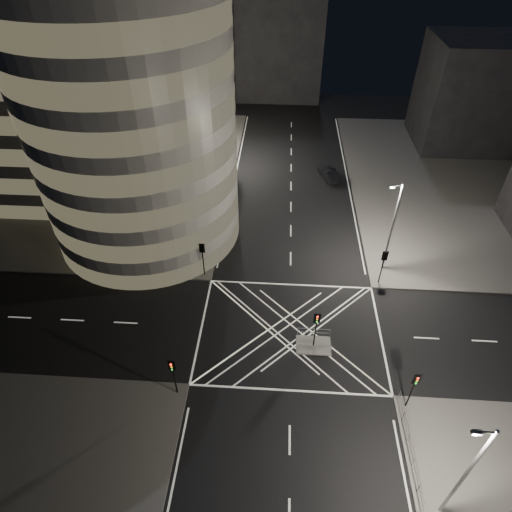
# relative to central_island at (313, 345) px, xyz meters

# --- Properties ---
(ground) EXTENTS (120.00, 120.00, 0.00)m
(ground) POSITION_rel_central_island_xyz_m (-2.00, 1.50, -0.07)
(ground) COLOR black
(ground) RESTS_ON ground
(sidewalk_far_left) EXTENTS (42.00, 42.00, 0.15)m
(sidewalk_far_left) POSITION_rel_central_island_xyz_m (-31.00, 28.50, 0.00)
(sidewalk_far_left) COLOR #575552
(sidewalk_far_left) RESTS_ON ground
(sidewalk_far_right) EXTENTS (42.00, 42.00, 0.15)m
(sidewalk_far_right) POSITION_rel_central_island_xyz_m (27.00, 28.50, 0.00)
(sidewalk_far_right) COLOR #575552
(sidewalk_far_right) RESTS_ON ground
(central_island) EXTENTS (3.00, 2.00, 0.15)m
(central_island) POSITION_rel_central_island_xyz_m (0.00, 0.00, 0.00)
(central_island) COLOR slate
(central_island) RESTS_ON ground
(office_tower_curved) EXTENTS (30.00, 29.00, 27.20)m
(office_tower_curved) POSITION_rel_central_island_xyz_m (-22.74, 20.24, 12.58)
(office_tower_curved) COLOR gray
(office_tower_curved) RESTS_ON sidewalk_far_left
(office_block_rear) EXTENTS (24.00, 16.00, 22.00)m
(office_block_rear) POSITION_rel_central_island_xyz_m (-24.00, 43.50, 11.07)
(office_block_rear) COLOR gray
(office_block_rear) RESTS_ON sidewalk_far_left
(building_right_far) EXTENTS (14.00, 12.00, 15.00)m
(building_right_far) POSITION_rel_central_island_xyz_m (24.00, 41.50, 7.58)
(building_right_far) COLOR black
(building_right_far) RESTS_ON sidewalk_far_right
(building_far_end) EXTENTS (18.00, 8.00, 18.00)m
(building_far_end) POSITION_rel_central_island_xyz_m (-6.00, 59.50, 8.93)
(building_far_end) COLOR black
(building_far_end) RESTS_ON ground
(tree_a) EXTENTS (4.33, 4.33, 6.86)m
(tree_a) POSITION_rel_central_island_xyz_m (-12.50, 10.50, 4.44)
(tree_a) COLOR black
(tree_a) RESTS_ON sidewalk_far_left
(tree_b) EXTENTS (5.05, 5.05, 7.89)m
(tree_b) POSITION_rel_central_island_xyz_m (-12.50, 16.50, 5.05)
(tree_b) COLOR black
(tree_b) RESTS_ON sidewalk_far_left
(tree_c) EXTENTS (4.77, 4.77, 7.81)m
(tree_c) POSITION_rel_central_island_xyz_m (-12.50, 22.50, 5.14)
(tree_c) COLOR black
(tree_c) RESTS_ON sidewalk_far_left
(tree_d) EXTENTS (5.63, 5.63, 8.53)m
(tree_d) POSITION_rel_central_island_xyz_m (-12.50, 28.50, 5.36)
(tree_d) COLOR black
(tree_d) RESTS_ON sidewalk_far_left
(tree_e) EXTENTS (4.01, 4.01, 6.41)m
(tree_e) POSITION_rel_central_island_xyz_m (-12.50, 34.50, 4.17)
(tree_e) COLOR black
(tree_e) RESTS_ON sidewalk_far_left
(traffic_signal_fl) EXTENTS (0.55, 0.22, 4.00)m
(traffic_signal_fl) POSITION_rel_central_island_xyz_m (-10.80, 8.30, 2.84)
(traffic_signal_fl) COLOR black
(traffic_signal_fl) RESTS_ON sidewalk_far_left
(traffic_signal_nl) EXTENTS (0.55, 0.22, 4.00)m
(traffic_signal_nl) POSITION_rel_central_island_xyz_m (-10.80, -5.30, 2.84)
(traffic_signal_nl) COLOR black
(traffic_signal_nl) RESTS_ON sidewalk_near_left
(traffic_signal_fr) EXTENTS (0.55, 0.22, 4.00)m
(traffic_signal_fr) POSITION_rel_central_island_xyz_m (6.80, 8.30, 2.84)
(traffic_signal_fr) COLOR black
(traffic_signal_fr) RESTS_ON sidewalk_far_right
(traffic_signal_nr) EXTENTS (0.55, 0.22, 4.00)m
(traffic_signal_nr) POSITION_rel_central_island_xyz_m (6.80, -5.30, 2.84)
(traffic_signal_nr) COLOR black
(traffic_signal_nr) RESTS_ON sidewalk_near_right
(traffic_signal_island) EXTENTS (0.55, 0.22, 4.00)m
(traffic_signal_island) POSITION_rel_central_island_xyz_m (0.00, 0.00, 2.84)
(traffic_signal_island) COLOR black
(traffic_signal_island) RESTS_ON central_island
(street_lamp_left_near) EXTENTS (1.25, 0.25, 10.00)m
(street_lamp_left_near) POSITION_rel_central_island_xyz_m (-11.44, 13.50, 5.47)
(street_lamp_left_near) COLOR slate
(street_lamp_left_near) RESTS_ON sidewalk_far_left
(street_lamp_left_far) EXTENTS (1.25, 0.25, 10.00)m
(street_lamp_left_far) POSITION_rel_central_island_xyz_m (-11.44, 31.50, 5.47)
(street_lamp_left_far) COLOR slate
(street_lamp_left_far) RESTS_ON sidewalk_far_left
(street_lamp_right_far) EXTENTS (1.25, 0.25, 10.00)m
(street_lamp_right_far) POSITION_rel_central_island_xyz_m (7.44, 10.50, 5.47)
(street_lamp_right_far) COLOR slate
(street_lamp_right_far) RESTS_ON sidewalk_far_right
(street_lamp_right_near) EXTENTS (1.25, 0.25, 10.00)m
(street_lamp_right_near) POSITION_rel_central_island_xyz_m (7.44, -12.50, 5.47)
(street_lamp_right_near) COLOR slate
(street_lamp_right_near) RESTS_ON sidewalk_near_right
(railing_near_right) EXTENTS (0.06, 11.70, 1.10)m
(railing_near_right) POSITION_rel_central_island_xyz_m (6.30, -10.65, 0.62)
(railing_near_right) COLOR slate
(railing_near_right) RESTS_ON sidewalk_near_right
(railing_island_south) EXTENTS (2.80, 0.06, 1.10)m
(railing_island_south) POSITION_rel_central_island_xyz_m (0.00, -0.90, 0.62)
(railing_island_south) COLOR slate
(railing_island_south) RESTS_ON central_island
(railing_island_north) EXTENTS (2.80, 0.06, 1.10)m
(railing_island_north) POSITION_rel_central_island_xyz_m (0.00, 0.90, 0.62)
(railing_island_north) COLOR slate
(railing_island_north) RESTS_ON central_island
(sedan) EXTENTS (2.93, 4.66, 1.45)m
(sedan) POSITION_rel_central_island_xyz_m (3.15, 28.85, 0.65)
(sedan) COLOR black
(sedan) RESTS_ON ground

